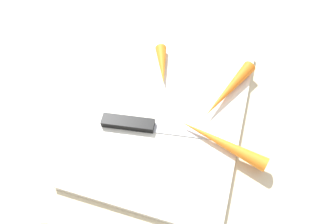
# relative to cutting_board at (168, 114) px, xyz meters

# --- Properties ---
(ground_plane) EXTENTS (1.40, 1.40, 0.00)m
(ground_plane) POSITION_rel_cutting_board_xyz_m (0.00, 0.00, -0.01)
(ground_plane) COLOR #C6B793
(cutting_board) EXTENTS (0.36, 0.26, 0.01)m
(cutting_board) POSITION_rel_cutting_board_xyz_m (0.00, 0.00, 0.00)
(cutting_board) COLOR silver
(cutting_board) RESTS_ON ground_plane
(knife) EXTENTS (0.05, 0.20, 0.01)m
(knife) POSITION_rel_cutting_board_xyz_m (-0.04, 0.04, 0.01)
(knife) COLOR #B7B7BC
(knife) RESTS_ON cutting_board
(carrot_shortest) EXTENTS (0.09, 0.05, 0.02)m
(carrot_shortest) POSITION_rel_cutting_board_xyz_m (0.09, 0.04, 0.02)
(carrot_shortest) COLOR orange
(carrot_shortest) RESTS_ON cutting_board
(carrot_medium) EXTENTS (0.14, 0.08, 0.02)m
(carrot_medium) POSITION_rel_cutting_board_xyz_m (0.07, -0.09, 0.02)
(carrot_medium) COLOR orange
(carrot_medium) RESTS_ON cutting_board
(carrot_longest) EXTENTS (0.06, 0.15, 0.02)m
(carrot_longest) POSITION_rel_cutting_board_xyz_m (-0.04, -0.10, 0.02)
(carrot_longest) COLOR orange
(carrot_longest) RESTS_ON cutting_board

